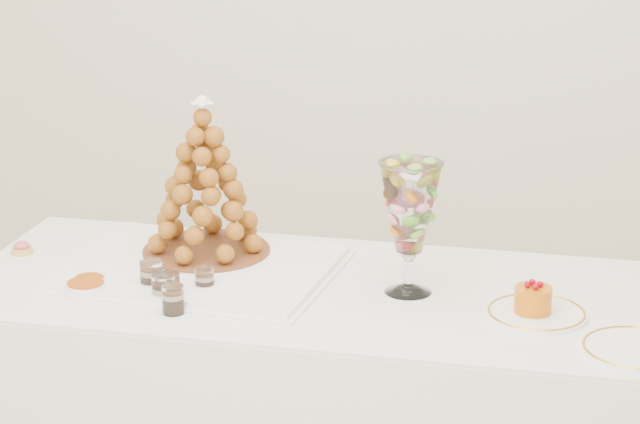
# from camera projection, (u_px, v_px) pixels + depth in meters

# --- Properties ---
(buffet_table) EXTENTS (1.85, 0.75, 0.70)m
(buffet_table) POSITION_uv_depth(u_px,v_px,m) (331.00, 416.00, 3.17)
(buffet_table) COLOR white
(buffet_table) RESTS_ON ground
(lace_tray) EXTENTS (0.70, 0.56, 0.02)m
(lace_tray) POSITION_uv_depth(u_px,v_px,m) (198.00, 268.00, 3.16)
(lace_tray) COLOR white
(lace_tray) RESTS_ON buffet_table
(macaron_vase) EXTENTS (0.15, 0.15, 0.33)m
(macaron_vase) POSITION_uv_depth(u_px,v_px,m) (410.00, 209.00, 2.97)
(macaron_vase) COLOR white
(macaron_vase) RESTS_ON buffet_table
(cake_plate) EXTENTS (0.23, 0.23, 0.01)m
(cake_plate) POSITION_uv_depth(u_px,v_px,m) (537.00, 314.00, 2.89)
(cake_plate) COLOR white
(cake_plate) RESTS_ON buffet_table
(spare_plate) EXTENTS (0.24, 0.24, 0.01)m
(spare_plate) POSITION_uv_depth(u_px,v_px,m) (635.00, 349.00, 2.70)
(spare_plate) COLOR white
(spare_plate) RESTS_ON buffet_table
(pink_tart) EXTENTS (0.06, 0.06, 0.04)m
(pink_tart) POSITION_uv_depth(u_px,v_px,m) (22.00, 248.00, 3.29)
(pink_tart) COLOR tan
(pink_tart) RESTS_ON buffet_table
(verrine_a) EXTENTS (0.06, 0.06, 0.08)m
(verrine_a) POSITION_uv_depth(u_px,v_px,m) (151.00, 276.00, 3.03)
(verrine_a) COLOR white
(verrine_a) RESTS_ON buffet_table
(verrine_b) EXTENTS (0.06, 0.06, 0.07)m
(verrine_b) POSITION_uv_depth(u_px,v_px,m) (169.00, 288.00, 2.96)
(verrine_b) COLOR white
(verrine_b) RESTS_ON buffet_table
(verrine_c) EXTENTS (0.05, 0.05, 0.06)m
(verrine_c) POSITION_uv_depth(u_px,v_px,m) (205.00, 281.00, 3.02)
(verrine_c) COLOR white
(verrine_c) RESTS_ON buffet_table
(verrine_d) EXTENTS (0.06, 0.06, 0.07)m
(verrine_d) POSITION_uv_depth(u_px,v_px,m) (162.00, 289.00, 2.96)
(verrine_d) COLOR white
(verrine_d) RESTS_ON buffet_table
(verrine_e) EXTENTS (0.06, 0.06, 0.07)m
(verrine_e) POSITION_uv_depth(u_px,v_px,m) (173.00, 299.00, 2.90)
(verrine_e) COLOR white
(verrine_e) RESTS_ON buffet_table
(ramekin_back) EXTENTS (0.08, 0.08, 0.02)m
(ramekin_back) POSITION_uv_depth(u_px,v_px,m) (89.00, 283.00, 3.06)
(ramekin_back) COLOR white
(ramekin_back) RESTS_ON buffet_table
(ramekin_front) EXTENTS (0.10, 0.10, 0.03)m
(ramekin_front) POSITION_uv_depth(u_px,v_px,m) (86.00, 289.00, 3.01)
(ramekin_front) COLOR white
(ramekin_front) RESTS_ON buffet_table
(croquembouche) EXTENTS (0.33, 0.33, 0.41)m
(croquembouche) POSITION_uv_depth(u_px,v_px,m) (204.00, 177.00, 3.19)
(croquembouche) COLOR brown
(croquembouche) RESTS_ON lace_tray
(mousse_cake) EXTENTS (0.09, 0.09, 0.08)m
(mousse_cake) POSITION_uv_depth(u_px,v_px,m) (533.00, 299.00, 2.88)
(mousse_cake) COLOR #C76009
(mousse_cake) RESTS_ON cake_plate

